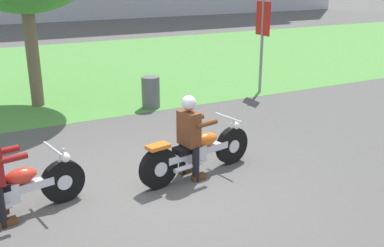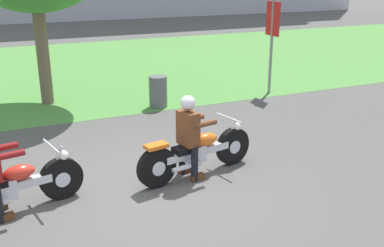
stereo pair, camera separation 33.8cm
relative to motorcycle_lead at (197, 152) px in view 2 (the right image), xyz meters
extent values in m
plane|color=#565451|center=(-0.77, -0.12, -0.40)|extent=(120.00, 120.00, 0.00)
cube|color=#549342|center=(-0.77, 9.67, -0.40)|extent=(60.00, 12.00, 0.01)
cylinder|color=black|center=(0.76, 0.15, -0.07)|extent=(0.68, 0.25, 0.67)
cylinder|color=silver|center=(0.76, 0.15, -0.07)|extent=(0.26, 0.18, 0.23)
cylinder|color=black|center=(-0.77, -0.15, -0.07)|extent=(0.68, 0.25, 0.67)
cylinder|color=silver|center=(-0.77, -0.15, -0.07)|extent=(0.26, 0.18, 0.23)
cube|color=silver|center=(-0.01, 0.00, 0.01)|extent=(1.26, 0.38, 0.12)
cube|color=silver|center=(-0.06, -0.01, -0.01)|extent=(0.36, 0.30, 0.28)
ellipsoid|color=orange|center=(0.17, 0.04, 0.19)|extent=(0.48, 0.32, 0.22)
cube|color=black|center=(-0.22, -0.04, 0.11)|extent=(0.48, 0.32, 0.10)
cube|color=orange|center=(-0.77, -0.15, 0.30)|extent=(0.39, 0.27, 0.06)
cylinder|color=silver|center=(0.71, 0.14, 0.18)|extent=(0.26, 0.10, 0.53)
cylinder|color=silver|center=(0.66, 0.13, 0.47)|extent=(0.16, 0.65, 0.04)
sphere|color=white|center=(0.82, 0.17, 0.29)|extent=(0.16, 0.16, 0.16)
cylinder|color=silver|center=(-0.27, -0.20, -0.13)|extent=(0.56, 0.19, 0.08)
cylinder|color=black|center=(-0.22, 0.14, -0.11)|extent=(0.12, 0.12, 0.58)
cube|color=#593319|center=(-0.16, 0.15, -0.35)|extent=(0.25, 0.15, 0.10)
cylinder|color=black|center=(-0.15, -0.21, -0.11)|extent=(0.12, 0.12, 0.58)
cube|color=#593319|center=(-0.09, -0.20, -0.35)|extent=(0.25, 0.15, 0.10)
cube|color=brown|center=(-0.18, -0.03, 0.46)|extent=(0.29, 0.42, 0.56)
cylinder|color=brown|center=(0.00, 0.18, 0.54)|extent=(0.43, 0.17, 0.09)
cylinder|color=brown|center=(0.07, -0.16, 0.54)|extent=(0.43, 0.17, 0.09)
sphere|color=#996B4C|center=(-0.18, -0.03, 0.86)|extent=(0.20, 0.20, 0.20)
sphere|color=silver|center=(-0.18, -0.03, 0.89)|extent=(0.24, 0.24, 0.24)
cylinder|color=black|center=(-2.21, 0.08, -0.08)|extent=(0.66, 0.25, 0.65)
cylinder|color=silver|center=(-2.21, 0.08, -0.08)|extent=(0.25, 0.18, 0.23)
cube|color=silver|center=(-2.96, -0.07, 0.00)|extent=(1.23, 0.38, 0.12)
cube|color=silver|center=(-3.01, -0.08, -0.02)|extent=(0.36, 0.30, 0.28)
ellipsoid|color=red|center=(-2.78, -0.03, 0.18)|extent=(0.48, 0.32, 0.22)
cylinder|color=silver|center=(-2.25, 0.07, 0.17)|extent=(0.26, 0.10, 0.53)
cylinder|color=silver|center=(-2.30, 0.06, 0.46)|extent=(0.16, 0.65, 0.04)
sphere|color=white|center=(-2.15, 0.09, 0.28)|extent=(0.16, 0.16, 0.16)
cube|color=#593319|center=(-3.04, -0.27, -0.35)|extent=(0.25, 0.15, 0.10)
cylinder|color=maroon|center=(-2.95, 0.11, 0.53)|extent=(0.43, 0.17, 0.09)
cylinder|color=maroon|center=(-2.89, -0.23, 0.53)|extent=(0.43, 0.17, 0.09)
cylinder|color=brown|center=(-1.72, 5.53, 0.83)|extent=(0.31, 0.31, 2.47)
cylinder|color=#595E5B|center=(0.79, 4.03, -0.01)|extent=(0.45, 0.45, 0.79)
cylinder|color=gray|center=(4.11, 4.05, 0.90)|extent=(0.08, 0.08, 2.60)
cube|color=red|center=(4.11, 4.05, 1.65)|extent=(0.04, 0.60, 0.90)
camera|label=1|loc=(-3.24, -6.15, 2.87)|focal=42.14mm
camera|label=2|loc=(-2.93, -6.29, 2.87)|focal=42.14mm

